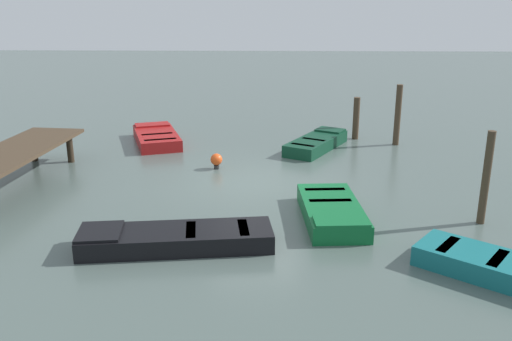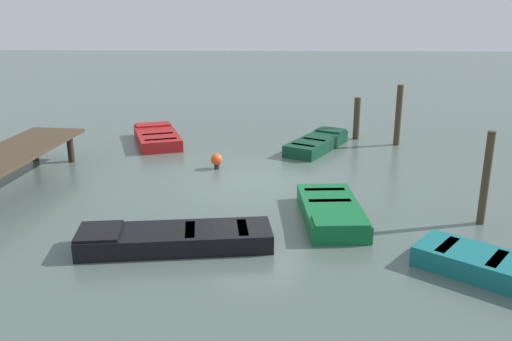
{
  "view_description": "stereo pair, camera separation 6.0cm",
  "coord_description": "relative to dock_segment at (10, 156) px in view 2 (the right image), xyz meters",
  "views": [
    {
      "loc": [
        -14.66,
        -0.41,
        5.0
      ],
      "look_at": [
        0.0,
        0.0,
        0.35
      ],
      "focal_mm": 38.41,
      "sensor_mm": 36.0,
      "label": 1
    },
    {
      "loc": [
        -14.66,
        -0.47,
        5.0
      ],
      "look_at": [
        0.0,
        0.0,
        0.35
      ],
      "focal_mm": 38.41,
      "sensor_mm": 36.0,
      "label": 2
    }
  ],
  "objects": [
    {
      "name": "ground_plane",
      "position": [
        0.42,
        -6.76,
        -0.84
      ],
      "size": [
        80.0,
        80.0,
        0.0
      ],
      "primitive_type": "plane",
      "color": "#4C5B56"
    },
    {
      "name": "dock_segment",
      "position": [
        0.0,
        0.0,
        0.0
      ],
      "size": [
        5.98,
        2.26,
        0.95
      ],
      "rotation": [
        0.0,
        0.0,
        -0.09
      ],
      "color": "#423323",
      "rests_on": "ground_plane"
    },
    {
      "name": "rowboat_red",
      "position": [
        4.7,
        -3.06,
        -0.63
      ],
      "size": [
        3.26,
        2.27,
        0.46
      ],
      "rotation": [
        0.0,
        0.0,
        0.33
      ],
      "color": "maroon",
      "rests_on": "ground_plane"
    },
    {
      "name": "rowboat_black",
      "position": [
        -3.87,
        -5.19,
        -0.63
      ],
      "size": [
        1.62,
        4.09,
        0.46
      ],
      "rotation": [
        0.0,
        0.0,
        1.7
      ],
      "color": "black",
      "rests_on": "ground_plane"
    },
    {
      "name": "rowboat_dark_green",
      "position": [
        4.07,
        -8.74,
        -0.63
      ],
      "size": [
        3.22,
        2.42,
        0.46
      ],
      "rotation": [
        0.0,
        0.0,
        5.78
      ],
      "color": "#0C3823",
      "rests_on": "ground_plane"
    },
    {
      "name": "rowboat_green",
      "position": [
        -2.27,
        -8.61,
        -0.63
      ],
      "size": [
        2.97,
        1.49,
        0.46
      ],
      "rotation": [
        0.0,
        0.0,
        3.21
      ],
      "color": "#0F602D",
      "rests_on": "ground_plane"
    },
    {
      "name": "rowboat_teal",
      "position": [
        -5.14,
        -11.61,
        -0.63
      ],
      "size": [
        2.95,
        3.37,
        0.46
      ],
      "rotation": [
        0.0,
        0.0,
        4.06
      ],
      "color": "#14666B",
      "rests_on": "ground_plane"
    },
    {
      "name": "mooring_piling_mid_left",
      "position": [
        4.72,
        -11.6,
        0.22
      ],
      "size": [
        0.21,
        0.21,
        2.13
      ],
      "primitive_type": "cylinder",
      "color": "#423323",
      "rests_on": "ground_plane"
    },
    {
      "name": "mooring_piling_near_right",
      "position": [
        -2.36,
        -12.04,
        0.25
      ],
      "size": [
        0.18,
        0.18,
        2.19
      ],
      "primitive_type": "cylinder",
      "color": "#423323",
      "rests_on": "ground_plane"
    },
    {
      "name": "mooring_piling_far_right",
      "position": [
        5.53,
        -10.29,
        -0.07
      ],
      "size": [
        0.23,
        0.23,
        1.54
      ],
      "primitive_type": "cylinder",
      "color": "#423323",
      "rests_on": "ground_plane"
    },
    {
      "name": "marker_buoy",
      "position": [
        1.66,
        -5.52,
        -0.56
      ],
      "size": [
        0.36,
        0.36,
        0.48
      ],
      "color": "#262626",
      "rests_on": "ground_plane"
    }
  ]
}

